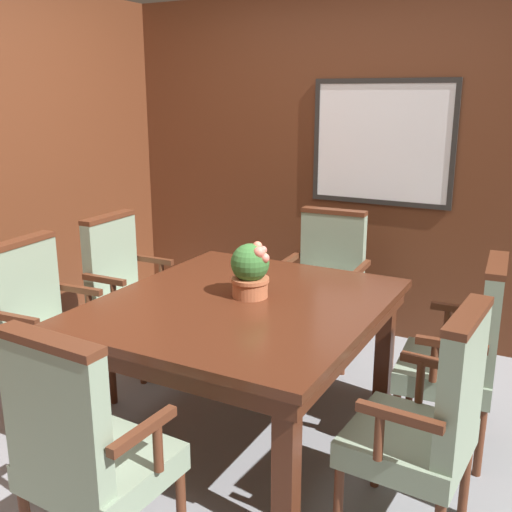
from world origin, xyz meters
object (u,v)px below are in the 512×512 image
Objects in this scene: dining_table at (242,317)px; chair_head_far at (327,279)px; chair_head_near at (84,447)px; chair_right_near at (429,419)px; chair_left_far at (126,286)px; chair_right_far at (464,350)px; potted_plant at (251,269)px; chair_left_near at (44,323)px.

dining_table is 1.12m from chair_head_far.
chair_head_near and chair_right_near have the same top height.
chair_right_near is (2.12, -0.73, 0.00)m from chair_left_far.
chair_head_near and chair_right_far have the same top height.
potted_plant is (0.01, 0.08, 0.24)m from dining_table.
chair_head_far is (0.02, 1.12, -0.10)m from dining_table.
chair_right_far is (1.05, 1.51, 0.00)m from chair_head_near.
potted_plant is at bearing -72.31° from chair_left_near.
chair_head_far is 3.39× the size of potted_plant.
chair_left_near is (-2.09, 0.01, 0.00)m from chair_right_near.
potted_plant is at bearing 83.19° from dining_table.
chair_head_near is 1.00× the size of chair_left_far.
potted_plant is at bearing -110.14° from chair_right_near.
chair_left_far is 1.00× the size of chair_head_far.
chair_left_near is 1.00× the size of chair_right_far.
chair_right_near is 3.39× the size of potted_plant.
chair_left_far is (-1.08, 0.35, -0.10)m from dining_table.
chair_left_near is at bearing -161.10° from dining_table.
dining_table is at bearing -106.34° from chair_right_near.
dining_table is at bearing -75.77° from chair_left_near.
chair_head_far is at bearing -56.82° from chair_left_far.
chair_right_far is at bearing -122.16° from chair_head_near.
chair_right_far reaches higher than dining_table.
chair_left_far is 2.13m from chair_right_far.
chair_right_far is (2.10, 0.72, 0.00)m from chair_left_near.
chair_right_far is at bearing 15.24° from potted_plant.
chair_head_near is at bearing -145.85° from chair_left_far.
chair_right_near is 1.81m from chair_head_far.
chair_head_far reaches higher than dining_table.
chair_left_near is (-1.07, -1.48, 0.00)m from chair_head_far.
chair_left_far is 2.24m from chair_right_near.
potted_plant is (-0.01, -1.04, 0.34)m from chair_head_far.
chair_head_far is (0.02, 2.27, 0.00)m from chair_head_near.
dining_table is 1.54× the size of chair_right_far.
potted_plant is at bearing -105.87° from chair_left_far.
chair_left_near is at bearing -129.03° from chair_head_far.
chair_head_near reaches higher than dining_table.
chair_right_near and chair_left_near have the same top height.
dining_table is 1.11m from chair_right_near.
dining_table is 5.20× the size of potted_plant.
dining_table is 1.15m from chair_head_near.
dining_table is 1.11m from chair_left_near.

